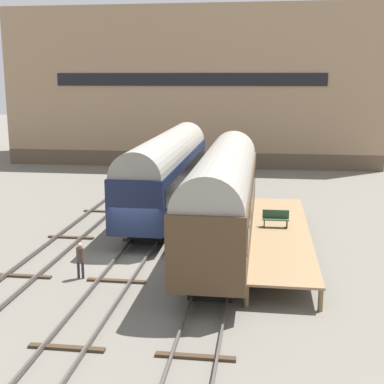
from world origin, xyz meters
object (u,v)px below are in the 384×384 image
bench (276,218)px  train_car_brown (224,192)px  train_car_navy (168,167)px  person_worker (80,257)px

bench → train_car_brown: bearing=-156.6°
train_car_navy → person_worker: size_ratio=11.29×
bench → person_worker: bearing=-144.6°
train_car_navy → bench: 9.58m
train_car_brown → bench: size_ratio=12.21×
bench → person_worker: 10.63m
train_car_brown → person_worker: bearing=-140.1°
person_worker → train_car_navy: bearing=82.4°
train_car_navy → bench: size_ratio=13.31×
train_car_navy → train_car_brown: bearing=-60.4°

